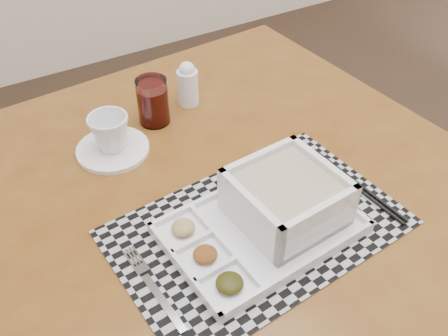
{
  "coord_description": "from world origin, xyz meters",
  "views": [
    {
      "loc": [
        -0.97,
        -0.07,
        1.43
      ],
      "look_at": [
        -0.64,
        0.49,
        0.86
      ],
      "focal_mm": 40.0,
      "sensor_mm": 36.0,
      "label": 1
    }
  ],
  "objects_px": {
    "juice_glass": "(153,103)",
    "cup": "(110,133)",
    "dining_table": "(219,223)",
    "serving_tray": "(278,208)",
    "creamer_bottle": "(188,84)"
  },
  "relations": [
    {
      "from": "juice_glass",
      "to": "cup",
      "type": "bearing_deg",
      "value": -155.91
    },
    {
      "from": "dining_table",
      "to": "serving_tray",
      "type": "relative_size",
      "value": 3.3
    },
    {
      "from": "cup",
      "to": "creamer_bottle",
      "type": "bearing_deg",
      "value": 43.09
    },
    {
      "from": "dining_table",
      "to": "juice_glass",
      "type": "distance_m",
      "value": 0.3
    },
    {
      "from": "dining_table",
      "to": "juice_glass",
      "type": "height_order",
      "value": "juice_glass"
    },
    {
      "from": "serving_tray",
      "to": "creamer_bottle",
      "type": "bearing_deg",
      "value": 84.09
    },
    {
      "from": "juice_glass",
      "to": "dining_table",
      "type": "bearing_deg",
      "value": -89.02
    },
    {
      "from": "cup",
      "to": "juice_glass",
      "type": "bearing_deg",
      "value": 47.01
    },
    {
      "from": "dining_table",
      "to": "creamer_bottle",
      "type": "height_order",
      "value": "creamer_bottle"
    },
    {
      "from": "dining_table",
      "to": "juice_glass",
      "type": "relative_size",
      "value": 10.58
    },
    {
      "from": "dining_table",
      "to": "creamer_bottle",
      "type": "xyz_separation_m",
      "value": [
        0.09,
        0.3,
        0.13
      ]
    },
    {
      "from": "dining_table",
      "to": "serving_tray",
      "type": "height_order",
      "value": "serving_tray"
    },
    {
      "from": "creamer_bottle",
      "to": "serving_tray",
      "type": "bearing_deg",
      "value": -95.91
    },
    {
      "from": "dining_table",
      "to": "serving_tray",
      "type": "distance_m",
      "value": 0.17
    },
    {
      "from": "creamer_bottle",
      "to": "juice_glass",
      "type": "bearing_deg",
      "value": -164.84
    }
  ]
}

